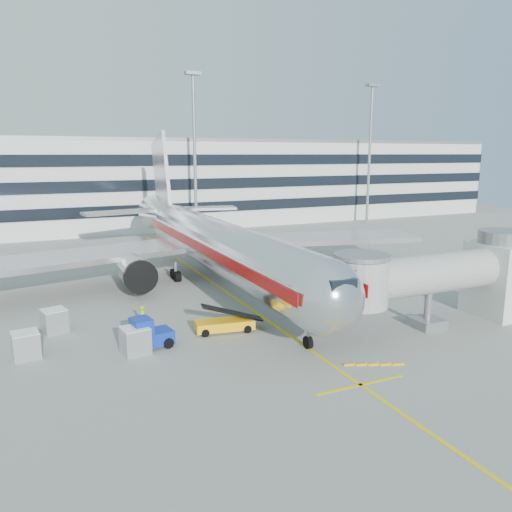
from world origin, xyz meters
name	(u,v)px	position (x,y,z in m)	size (l,w,h in m)	color
ground	(259,315)	(0.00, 0.00, 0.00)	(180.00, 180.00, 0.00)	gray
lead_in_line	(218,286)	(0.00, 10.00, 0.01)	(0.25, 70.00, 0.01)	yellow
stop_bar	(360,385)	(0.00, -14.00, 0.01)	(6.00, 0.25, 0.01)	yellow
main_jet	(211,242)	(0.00, 11.72, 4.23)	(50.95, 48.70, 16.06)	silver
jet_bridge	(447,276)	(12.18, -8.00, 3.87)	(17.80, 4.50, 7.00)	silver
terminal	(127,183)	(0.00, 57.95, 7.80)	(150.00, 24.25, 15.60)	silver
light_mast_centre	(194,142)	(8.00, 42.00, 14.88)	(2.40, 1.20, 25.45)	gray
light_mast_east	(370,143)	(42.00, 42.00, 14.88)	(2.40, 1.20, 25.45)	gray
belt_loader	(225,324)	(-4.00, -2.56, 0.62)	(4.67, 2.25, 2.19)	#FDAE0A
baggage_tug	(148,335)	(-9.91, -3.40, 0.95)	(3.14, 2.26, 2.19)	#0D2997
cargo_container_left	(54,321)	(-15.57, 2.60, 0.88)	(1.99, 1.99, 1.74)	#ABADB2
cargo_container_right	(26,345)	(-17.50, -1.78, 0.87)	(1.82, 1.82, 1.74)	#ABADB2
cargo_container_front	(135,340)	(-10.87, -3.95, 0.90)	(1.91, 1.91, 1.80)	#ABADB2
ramp_worker	(143,317)	(-9.38, 0.73, 0.88)	(0.64, 0.42, 1.76)	#A2D516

